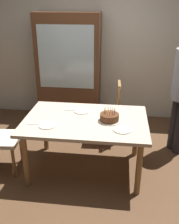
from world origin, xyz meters
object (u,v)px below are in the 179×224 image
object	(u,v)px
dining_table	(86,125)
plate_near_celebrant	(48,125)
plate_near_guest	(122,130)
plate_far_side	(82,111)
chair_spindle_back	(107,113)
china_cabinet	(69,69)
birthday_cake	(109,118)

from	to	relation	value
dining_table	plate_near_celebrant	bearing A→B (deg)	-151.06
plate_near_celebrant	plate_near_guest	bearing A→B (deg)	0.00
plate_far_side	chair_spindle_back	world-z (taller)	chair_spindle_back
plate_near_guest	china_cabinet	world-z (taller)	china_cabinet
plate_near_guest	birthday_cake	bearing A→B (deg)	126.97
dining_table	china_cabinet	distance (m)	1.67
plate_near_celebrant	plate_near_guest	world-z (taller)	same
dining_table	birthday_cake	xyz separation A→B (m)	(0.30, -0.02, 0.13)
chair_spindle_back	china_cabinet	distance (m)	1.14
dining_table	plate_near_guest	xyz separation A→B (m)	(0.46, -0.23, 0.09)
birthday_cake	chair_spindle_back	world-z (taller)	chair_spindle_back
dining_table	plate_far_side	world-z (taller)	plate_far_side
birthday_cake	dining_table	bearing A→B (deg)	176.61
plate_far_side	china_cabinet	distance (m)	1.41
plate_near_guest	plate_near_celebrant	bearing A→B (deg)	180.00
china_cabinet	plate_near_guest	bearing A→B (deg)	-61.58
plate_far_side	plate_near_guest	xyz separation A→B (m)	(0.53, -0.46, 0.00)
birthday_cake	china_cabinet	bearing A→B (deg)	117.13
plate_near_celebrant	china_cabinet	world-z (taller)	china_cabinet
dining_table	china_cabinet	xyz separation A→B (m)	(-0.51, 1.56, 0.31)
birthday_cake	china_cabinet	size ratio (longest dim) A/B	0.15
plate_near_guest	plate_far_side	bearing A→B (deg)	139.02
birthday_cake	plate_far_side	size ratio (longest dim) A/B	1.27
dining_table	plate_far_side	xyz separation A→B (m)	(-0.08, 0.23, 0.09)
plate_near_celebrant	plate_far_side	distance (m)	0.58
birthday_cake	plate_near_guest	world-z (taller)	birthday_cake
dining_table	plate_near_guest	size ratio (longest dim) A/B	6.91
plate_near_guest	chair_spindle_back	distance (m)	1.13
plate_near_celebrant	plate_near_guest	size ratio (longest dim) A/B	1.00
dining_table	chair_spindle_back	bearing A→B (deg)	75.07
dining_table	plate_near_guest	distance (m)	0.52
plate_near_celebrant	chair_spindle_back	size ratio (longest dim) A/B	0.23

